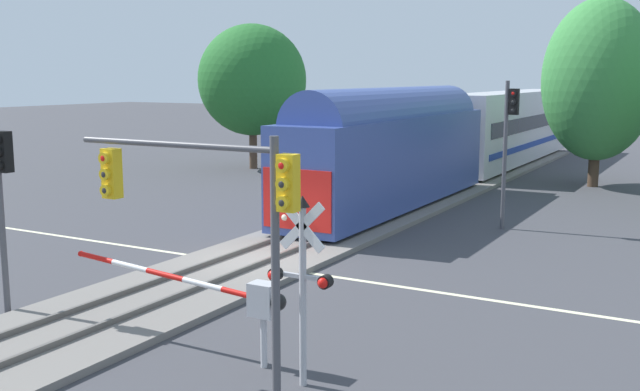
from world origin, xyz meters
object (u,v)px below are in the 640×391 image
object	(u,v)px
pine_left_background	(252,80)
traffic_signal_near_right	(212,199)
traffic_signal_far_side	(509,131)
elm_centre_background	(599,80)
commuter_train	(466,133)
traffic_signal_median	(2,185)
crossing_signal_mast	(302,271)
crossing_gate_near	(238,296)

from	to	relation	value
pine_left_background	traffic_signal_near_right	bearing A→B (deg)	-56.82
traffic_signal_far_side	elm_centre_background	distance (m)	13.79
commuter_train	traffic_signal_near_right	world-z (taller)	commuter_train
traffic_signal_median	traffic_signal_far_side	distance (m)	18.51
crossing_signal_mast	commuter_train	bearing A→B (deg)	102.27
traffic_signal_far_side	elm_centre_background	world-z (taller)	elm_centre_background
traffic_signal_median	pine_left_background	size ratio (longest dim) A/B	0.54
pine_left_background	elm_centre_background	distance (m)	20.82
commuter_train	crossing_signal_mast	bearing A→B (deg)	-77.73
traffic_signal_median	traffic_signal_far_side	xyz separation A→B (m)	(7.91, 16.72, 0.55)
traffic_signal_far_side	elm_centre_background	xyz separation A→B (m)	(1.07, 13.62, 1.88)
traffic_signal_near_right	traffic_signal_median	size ratio (longest dim) A/B	1.01
traffic_signal_far_side	pine_left_background	world-z (taller)	pine_left_background
crossing_signal_mast	traffic_signal_far_side	distance (m)	16.85
crossing_signal_mast	traffic_signal_far_side	xyz separation A→B (m)	(-0.63, 16.77, 1.58)
traffic_signal_median	pine_left_background	world-z (taller)	pine_left_background
crossing_signal_mast	pine_left_background	world-z (taller)	pine_left_background
traffic_signal_near_right	crossing_signal_mast	bearing A→B (deg)	37.83
traffic_signal_near_right	commuter_train	bearing A→B (deg)	99.41
traffic_signal_median	pine_left_background	bearing A→B (deg)	112.75
elm_centre_background	traffic_signal_far_side	bearing A→B (deg)	-94.51
crossing_gate_near	traffic_signal_far_side	size ratio (longest dim) A/B	1.00
crossing_gate_near	traffic_signal_far_side	world-z (taller)	traffic_signal_far_side
commuter_train	traffic_signal_near_right	size ratio (longest dim) A/B	7.97
commuter_train	elm_centre_background	size ratio (longest dim) A/B	3.95
traffic_signal_near_right	elm_centre_background	bearing A→B (deg)	86.79
commuter_train	crossing_gate_near	xyz separation A→B (m)	(4.41, -28.17, -1.35)
crossing_gate_near	traffic_signal_median	xyz separation A→B (m)	(-6.74, -0.38, 1.89)
commuter_train	pine_left_background	xyz separation A→B (m)	(-14.00, -0.69, 2.92)
traffic_signal_near_right	pine_left_background	bearing A→B (deg)	123.18
commuter_train	crossing_signal_mast	size ratio (longest dim) A/B	10.60
crossing_gate_near	traffic_signal_near_right	bearing A→B (deg)	-71.15
traffic_signal_median	pine_left_background	distance (m)	30.29
traffic_signal_median	crossing_gate_near	bearing A→B (deg)	3.22
crossing_gate_near	traffic_signal_far_side	xyz separation A→B (m)	(1.18, 16.34, 2.44)
traffic_signal_far_side	elm_centre_background	size ratio (longest dim) A/B	0.57
commuter_train	crossing_signal_mast	world-z (taller)	commuter_train
crossing_signal_mast	traffic_signal_near_right	bearing A→B (deg)	-142.17
crossing_signal_mast	elm_centre_background	size ratio (longest dim) A/B	0.37
commuter_train	traffic_signal_median	size ratio (longest dim) A/B	8.04
crossing_gate_near	pine_left_background	bearing A→B (deg)	123.83
traffic_signal_near_right	elm_centre_background	distance (m)	31.52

